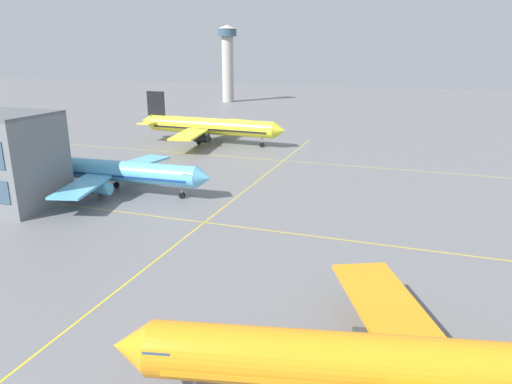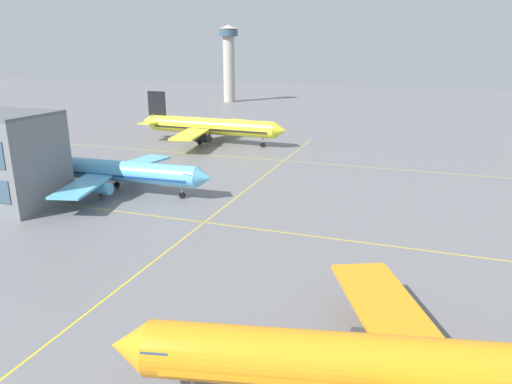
% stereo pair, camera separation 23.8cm
% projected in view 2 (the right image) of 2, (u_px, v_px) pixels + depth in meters
% --- Properties ---
extents(airliner_front_gate, '(37.13, 31.54, 11.62)m').
position_uv_depth(airliner_front_gate, '(398.00, 367.00, 29.70)').
color(airliner_front_gate, orange).
rests_on(airliner_front_gate, ground).
extents(airliner_second_row, '(34.53, 29.81, 10.75)m').
position_uv_depth(airliner_second_row, '(114.00, 171.00, 78.87)').
color(airliner_second_row, '#5BB7E5').
rests_on(airliner_second_row, ground).
extents(airliner_third_row, '(40.69, 35.11, 12.66)m').
position_uv_depth(airliner_third_row, '(210.00, 126.00, 120.44)').
color(airliner_third_row, yellow).
rests_on(airliner_third_row, ground).
extents(taxiway_markings, '(155.60, 133.23, 0.01)m').
position_uv_depth(taxiway_markings, '(204.00, 222.00, 65.80)').
color(taxiway_markings, yellow).
rests_on(taxiway_markings, ground).
extents(control_tower, '(8.82, 8.82, 33.72)m').
position_uv_depth(control_tower, '(229.00, 57.00, 212.27)').
color(control_tower, '#ADA89E').
rests_on(control_tower, ground).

